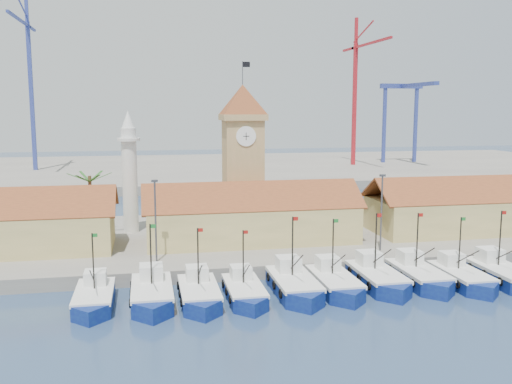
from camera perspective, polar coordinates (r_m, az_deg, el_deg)
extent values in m
plane|color=navy|center=(54.19, 3.47, -11.16)|extent=(400.00, 400.00, 0.00)
cube|color=gray|center=(76.53, -1.05, -4.72)|extent=(140.00, 32.00, 1.50)
cube|color=gray|center=(160.84, -6.40, 2.24)|extent=(240.00, 80.00, 2.00)
cube|color=navy|center=(55.61, -15.86, -10.43)|extent=(3.38, 7.65, 1.74)
cube|color=navy|center=(52.01, -16.21, -11.78)|extent=(3.38, 3.38, 1.74)
cube|color=silver|center=(55.34, -15.90, -9.58)|extent=(3.45, 7.86, 0.34)
cube|color=silver|center=(56.93, -15.77, -8.25)|extent=(2.03, 2.12, 1.35)
cylinder|color=black|center=(55.04, -15.97, -6.74)|extent=(0.14, 0.14, 5.41)
cube|color=#197226|center=(54.43, -15.82, -4.18)|extent=(0.48, 0.02, 0.34)
cube|color=navy|center=(55.31, -10.36, -10.29)|extent=(3.71, 8.40, 1.91)
cube|color=navy|center=(51.34, -10.29, -11.78)|extent=(3.71, 3.71, 1.91)
cube|color=silver|center=(55.01, -10.38, -9.35)|extent=(3.79, 8.63, 0.37)
cube|color=silver|center=(56.77, -10.44, -7.89)|extent=(2.23, 2.33, 1.48)
cylinder|color=black|center=(54.70, -10.47, -6.22)|extent=(0.15, 0.15, 5.94)
cube|color=#197226|center=(54.08, -10.27, -3.38)|extent=(0.53, 0.02, 0.37)
cube|color=navy|center=(54.92, -5.71, -10.36)|extent=(3.50, 7.92, 1.80)
cube|color=navy|center=(51.20, -5.29, -11.77)|extent=(3.50, 3.50, 1.80)
cube|color=silver|center=(54.64, -5.73, -9.47)|extent=(3.57, 8.14, 0.35)
cube|color=silver|center=(56.28, -5.93, -8.08)|extent=(2.10, 2.20, 1.40)
cylinder|color=black|center=(54.33, -5.82, -6.50)|extent=(0.14, 0.14, 5.60)
cube|color=#A5140F|center=(53.74, -5.60, -3.81)|extent=(0.50, 0.02, 0.35)
cube|color=navy|center=(55.41, -1.19, -10.18)|extent=(3.31, 7.49, 1.70)
cube|color=navy|center=(51.93, -0.47, -11.47)|extent=(3.31, 3.31, 1.70)
cube|color=silver|center=(55.15, -1.19, -9.34)|extent=(3.38, 7.70, 0.33)
cube|color=silver|center=(56.69, -1.52, -8.04)|extent=(1.99, 2.08, 1.32)
cylinder|color=black|center=(54.85, -1.29, -6.56)|extent=(0.13, 0.13, 5.30)
cube|color=#A5140F|center=(54.30, -1.05, -4.04)|extent=(0.47, 0.02, 0.33)
cube|color=navy|center=(57.05, 3.77, -9.57)|extent=(3.81, 8.61, 1.96)
cube|color=navy|center=(53.13, 4.98, -10.96)|extent=(3.80, 3.80, 1.96)
cube|color=silver|center=(56.76, 3.78, -8.63)|extent=(3.88, 8.85, 0.38)
cube|color=silver|center=(58.51, 3.25, -7.21)|extent=(2.28, 2.39, 1.52)
cylinder|color=black|center=(56.45, 3.67, -5.51)|extent=(0.15, 0.15, 6.09)
cube|color=#A5140F|center=(55.91, 3.97, -2.69)|extent=(0.54, 0.02, 0.38)
cube|color=navy|center=(58.33, 7.79, -9.25)|extent=(3.61, 8.17, 1.86)
cube|color=navy|center=(54.68, 9.19, -10.50)|extent=(3.61, 3.61, 1.86)
cube|color=silver|center=(58.05, 7.81, -8.38)|extent=(3.68, 8.39, 0.36)
cube|color=silver|center=(59.68, 7.19, -7.07)|extent=(2.17, 2.27, 1.44)
cylinder|color=black|center=(57.76, 7.70, -5.49)|extent=(0.14, 0.14, 5.78)
cube|color=#197226|center=(57.26, 8.00, -2.87)|extent=(0.52, 0.02, 0.36)
cube|color=navy|center=(60.51, 11.97, -8.69)|extent=(3.75, 8.48, 1.93)
cube|color=navy|center=(56.82, 13.66, -9.88)|extent=(3.75, 3.75, 1.93)
cube|color=silver|center=(60.23, 12.00, -7.81)|extent=(3.82, 8.72, 0.37)
cube|color=silver|center=(61.89, 11.26, -6.53)|extent=(2.25, 2.36, 1.50)
cylinder|color=black|center=(59.95, 11.89, -4.92)|extent=(0.15, 0.15, 6.00)
cube|color=#A5140F|center=(59.49, 12.21, -2.29)|extent=(0.54, 0.02, 0.37)
cube|color=navy|center=(62.35, 15.89, -8.32)|extent=(3.69, 8.34, 1.90)
cube|color=navy|center=(58.85, 17.75, -9.41)|extent=(3.69, 3.69, 1.90)
cube|color=silver|center=(62.09, 15.93, -7.49)|extent=(3.76, 8.57, 0.37)
cube|color=silver|center=(63.67, 15.11, -6.27)|extent=(2.21, 2.32, 1.47)
cylinder|color=black|center=(61.82, 15.82, -4.73)|extent=(0.15, 0.15, 5.90)
cube|color=#A5140F|center=(61.39, 16.14, -2.22)|extent=(0.53, 0.02, 0.37)
cube|color=navy|center=(63.36, 19.78, -8.26)|extent=(3.51, 7.93, 1.80)
cube|color=navy|center=(60.16, 21.73, -9.25)|extent=(3.51, 3.51, 1.80)
cube|color=silver|center=(63.12, 19.82, -7.47)|extent=(3.58, 8.15, 0.35)
cube|color=silver|center=(64.56, 18.96, -6.34)|extent=(2.10, 2.20, 1.40)
cylinder|color=black|center=(62.85, 19.72, -4.90)|extent=(0.14, 0.14, 5.61)
cube|color=#197226|center=(62.45, 20.03, -2.55)|extent=(0.50, 0.02, 0.35)
cube|color=navy|center=(65.80, 23.28, -7.80)|extent=(3.76, 8.50, 1.93)
cube|color=silver|center=(65.55, 23.33, -6.99)|extent=(3.83, 8.74, 0.38)
cube|color=silver|center=(67.04, 22.35, -5.84)|extent=(2.26, 2.36, 1.50)
cylinder|color=black|center=(65.28, 23.22, -4.33)|extent=(0.15, 0.15, 6.01)
cube|color=#A5140F|center=(64.91, 23.56, -1.91)|extent=(0.54, 0.02, 0.38)
cube|color=#D6C075|center=(72.04, -0.50, -3.11)|extent=(26.00, 10.00, 4.50)
cube|color=brown|center=(68.96, -0.12, -0.46)|extent=(27.04, 5.13, 3.21)
cube|color=brown|center=(73.82, -0.86, 0.13)|extent=(27.04, 5.13, 3.21)
cube|color=#D6C075|center=(83.92, 21.53, -2.05)|extent=(30.00, 10.00, 4.50)
cube|color=brown|center=(81.29, 22.62, 0.24)|extent=(31.20, 5.13, 3.21)
cube|color=brown|center=(85.45, 20.77, 0.71)|extent=(31.20, 5.13, 3.21)
cube|color=tan|center=(77.04, -1.32, 1.60)|extent=(5.00, 5.00, 15.00)
cube|color=tan|center=(76.51, -1.34, 7.48)|extent=(5.80, 5.80, 0.80)
pyramid|color=brown|center=(76.51, -1.35, 9.21)|extent=(5.80, 5.80, 4.00)
cylinder|color=white|center=(74.08, -1.00, 5.60)|extent=(2.60, 0.15, 2.60)
cube|color=black|center=(74.00, -0.99, 5.59)|extent=(0.08, 0.02, 1.00)
cube|color=black|center=(74.00, -0.99, 5.59)|extent=(0.80, 0.02, 0.08)
cylinder|color=#3F3F44|center=(76.64, -1.36, 11.82)|extent=(0.10, 0.10, 3.00)
cube|color=black|center=(76.79, -0.98, 12.64)|extent=(1.00, 0.03, 0.70)
cylinder|color=silver|center=(78.02, -12.50, 1.12)|extent=(2.00, 2.00, 14.00)
cylinder|color=silver|center=(77.53, -12.63, 5.15)|extent=(3.00, 3.00, 0.40)
cone|color=silver|center=(77.44, -12.69, 7.07)|extent=(1.80, 1.80, 2.40)
cylinder|color=brown|center=(76.77, -16.19, -1.40)|extent=(0.44, 0.44, 8.00)
cube|color=#265E20|center=(76.12, -15.26, 1.45)|extent=(2.80, 0.35, 1.18)
cube|color=#265E20|center=(77.38, -15.71, 1.54)|extent=(1.71, 2.60, 1.18)
cube|color=#265E20|center=(77.51, -16.75, 1.51)|extent=(1.71, 2.60, 1.18)
cube|color=#265E20|center=(76.38, -17.35, 1.38)|extent=(2.80, 0.35, 1.18)
cube|color=#265E20|center=(75.11, -16.92, 1.29)|extent=(1.71, 2.60, 1.18)
cube|color=#265E20|center=(74.98, -15.86, 1.32)|extent=(1.71, 2.60, 1.18)
cylinder|color=#3F3F44|center=(62.59, -10.01, -2.90)|extent=(0.20, 0.20, 9.00)
cube|color=#3F3F44|center=(61.89, -10.11, 1.10)|extent=(0.70, 0.25, 0.25)
cylinder|color=#3F3F44|center=(68.14, 12.43, -2.05)|extent=(0.20, 0.20, 9.00)
cube|color=#3F3F44|center=(67.49, 12.54, 1.63)|extent=(0.70, 0.25, 0.25)
cube|color=#2F3E92|center=(159.95, -21.53, 8.83)|extent=(1.00, 1.00, 37.85)
cube|color=#2F3E92|center=(151.64, -22.60, 15.64)|extent=(0.60, 24.68, 0.60)
cube|color=#2F3E92|center=(166.14, -21.56, 15.01)|extent=(0.60, 10.00, 0.60)
cube|color=#2F3E92|center=(161.90, -21.98, 16.78)|extent=(0.80, 0.80, 7.00)
cube|color=#B21B23|center=(165.13, 9.81, 8.56)|extent=(1.00, 1.00, 33.83)
cube|color=#B21B23|center=(156.32, 11.36, 14.38)|extent=(0.60, 26.06, 0.60)
cube|color=#B21B23|center=(170.63, 9.34, 13.92)|extent=(0.60, 10.00, 0.60)
cube|color=#B21B23|center=(166.48, 10.00, 15.60)|extent=(0.80, 0.80, 7.00)
cube|color=#2F3E92|center=(174.14, 12.70, 6.52)|extent=(0.90, 0.90, 22.00)
cube|color=#2F3E92|center=(178.39, 15.66, 6.45)|extent=(0.90, 0.90, 22.00)
cube|color=#2F3E92|center=(176.25, 14.34, 10.23)|extent=(13.00, 1.40, 1.40)
cube|color=#2F3E92|center=(167.26, 15.82, 10.28)|extent=(1.40, 22.00, 1.00)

